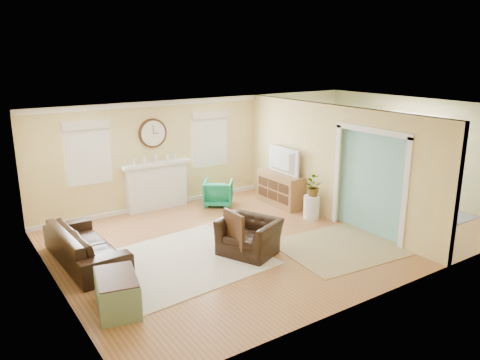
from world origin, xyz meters
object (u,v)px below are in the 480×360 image
(sofa, at_px, (85,245))
(credenza, at_px, (280,189))
(green_chair, at_px, (218,193))
(eames_chair, at_px, (249,236))
(dining_table, at_px, (389,197))

(sofa, bearing_deg, credenza, -85.21)
(sofa, distance_m, green_chair, 3.99)
(credenza, bearing_deg, sofa, -172.53)
(eames_chair, height_order, credenza, credenza)
(green_chair, height_order, credenza, credenza)
(green_chair, xyz_separation_m, credenza, (1.31, -0.82, 0.08))
(sofa, height_order, credenza, credenza)
(sofa, xyz_separation_m, eames_chair, (2.69, -1.33, 0.01))
(dining_table, bearing_deg, credenza, 50.85)
(sofa, xyz_separation_m, green_chair, (3.71, 1.48, -0.01))
(credenza, bearing_deg, green_chair, 147.94)
(credenza, bearing_deg, dining_table, -41.46)
(sofa, relative_size, eames_chair, 2.19)
(sofa, relative_size, credenza, 1.66)
(credenza, bearing_deg, eames_chair, -139.42)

